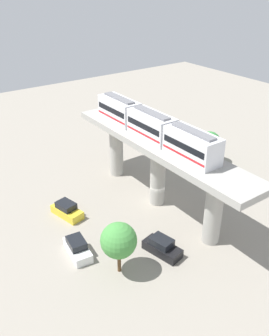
{
  "coord_description": "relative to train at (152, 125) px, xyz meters",
  "views": [
    {
      "loc": [
        -25.34,
        -30.39,
        26.2
      ],
      "look_at": [
        -2.5,
        1.46,
        5.14
      ],
      "focal_mm": 39.11,
      "sensor_mm": 36.0,
      "label": 1
    }
  ],
  "objects": [
    {
      "name": "parked_car_white",
      "position": [
        -12.89,
        -4.23,
        -9.36
      ],
      "size": [
        2.3,
        4.39,
        1.76
      ],
      "rotation": [
        0.0,
        0.0,
        -0.12
      ],
      "color": "white",
      "rests_on": "ground"
    },
    {
      "name": "viaduct",
      "position": [
        0.0,
        -1.46,
        -3.7
      ],
      "size": [
        5.2,
        28.85,
        8.57
      ],
      "color": "#A8A59E",
      "rests_on": "ground"
    },
    {
      "name": "parked_car_black",
      "position": [
        -5.6,
        -9.27,
        -9.36
      ],
      "size": [
        2.65,
        4.49,
        1.76
      ],
      "rotation": [
        0.0,
        0.0,
        0.21
      ],
      "color": "black",
      "rests_on": "ground"
    },
    {
      "name": "tree_near_viaduct",
      "position": [
        13.55,
        2.8,
        -6.83
      ],
      "size": [
        3.44,
        3.44,
        5.01
      ],
      "color": "brown",
      "rests_on": "ground"
    },
    {
      "name": "ground_plane",
      "position": [
        0.0,
        -1.46,
        -10.1
      ],
      "size": [
        120.0,
        120.0,
        0.0
      ],
      "primitive_type": "plane",
      "color": "gray"
    },
    {
      "name": "tree_mid_lot",
      "position": [
        -10.72,
        -8.88,
        -6.31
      ],
      "size": [
        3.54,
        3.54,
        5.58
      ],
      "color": "brown",
      "rests_on": "ground"
    },
    {
      "name": "parked_car_yellow",
      "position": [
        -10.7,
        2.64,
        -9.36
      ],
      "size": [
        2.71,
        4.5,
        1.76
      ],
      "rotation": [
        0.0,
        0.0,
        0.23
      ],
      "color": "yellow",
      "rests_on": "ground"
    },
    {
      "name": "train",
      "position": [
        0.0,
        0.0,
        0.0
      ],
      "size": [
        2.64,
        20.5,
        3.24
      ],
      "color": "silver",
      "rests_on": "viaduct"
    }
  ]
}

